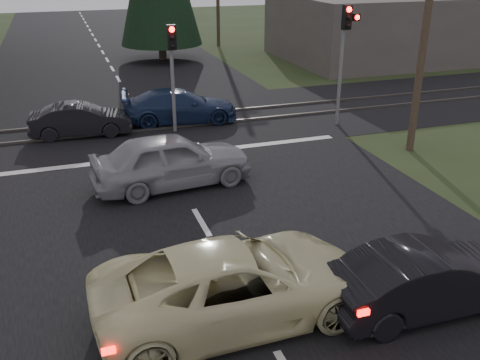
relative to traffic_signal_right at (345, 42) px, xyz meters
name	(u,v)px	position (x,y,z in m)	size (l,w,h in m)	color
ground	(238,284)	(-7.55, -9.47, -3.31)	(120.00, 120.00, 0.00)	#253417
road	(154,140)	(-7.55, 0.53, -3.31)	(14.00, 100.00, 0.01)	black
rail_corridor	(145,125)	(-7.55, 2.53, -3.31)	(120.00, 8.00, 0.01)	black
stop_line	(163,156)	(-7.55, -1.27, -3.30)	(13.00, 0.35, 0.00)	silver
rail_near	(148,130)	(-7.55, 1.73, -3.26)	(120.00, 0.12, 0.10)	#59544C
rail_far	(142,119)	(-7.55, 3.33, -3.26)	(120.00, 0.12, 0.10)	#59544C
traffic_signal_right	(345,42)	(0.00, 0.00, 0.00)	(0.68, 0.48, 4.70)	slate
traffic_signal_center	(172,60)	(-6.55, 1.20, -0.51)	(0.32, 0.48, 4.10)	slate
utility_pole_near	(428,13)	(0.95, -3.47, 1.41)	(1.80, 0.26, 9.00)	#4C3D2D
building_right	(391,26)	(10.45, 12.53, -1.31)	(14.00, 10.00, 4.00)	#59514C
cream_coupe	(236,283)	(-7.91, -10.47, -2.56)	(2.51, 5.44, 1.51)	beige
dark_hatchback	(427,279)	(-4.31, -11.44, -2.64)	(1.43, 4.10, 1.35)	black
silver_car	(172,160)	(-7.75, -3.85, -2.50)	(1.92, 4.77, 1.63)	#919398
blue_sedan	(180,106)	(-6.09, 2.45, -2.63)	(1.91, 4.70, 1.36)	#19294C
dark_car_far	(81,120)	(-10.05, 1.95, -2.69)	(1.32, 3.77, 1.24)	black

